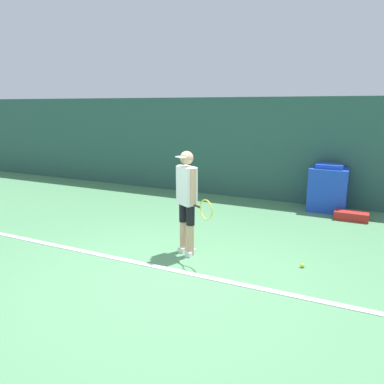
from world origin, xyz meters
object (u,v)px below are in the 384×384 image
tennis_player (187,198)px  equipment_bag (351,216)px  tennis_ball (302,265)px  covered_chair (328,188)px

tennis_player → equipment_bag: bearing=84.2°
tennis_ball → covered_chair: bearing=90.5°
equipment_bag → tennis_ball: bearing=-100.3°
tennis_player → tennis_ball: 2.09m
tennis_player → covered_chair: 4.22m
equipment_bag → covered_chair: bearing=135.5°
covered_chair → equipment_bag: 0.92m
tennis_ball → equipment_bag: 3.02m
tennis_player → tennis_ball: size_ratio=25.43×
covered_chair → equipment_bag: (0.57, -0.56, -0.44)m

